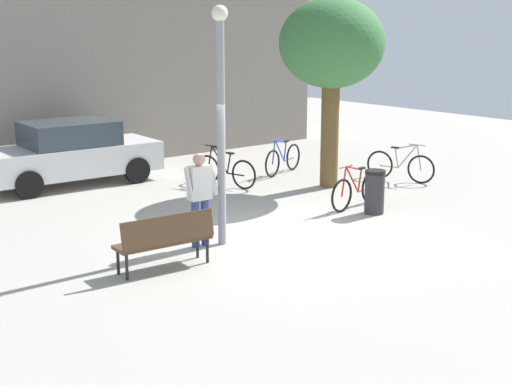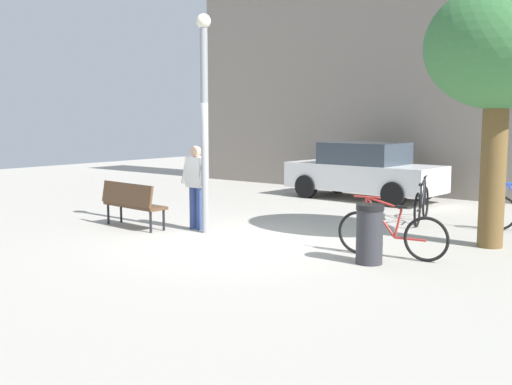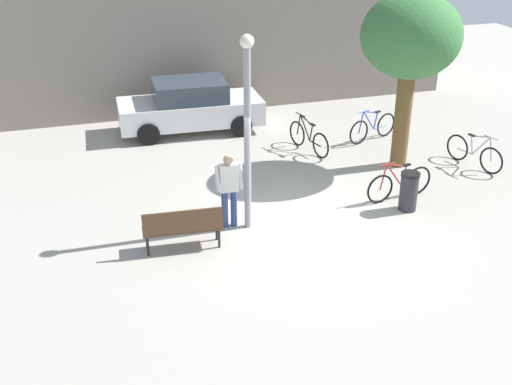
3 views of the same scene
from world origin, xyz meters
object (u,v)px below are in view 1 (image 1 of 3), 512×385
Objects in this scene: parked_car_white at (71,153)px; plaza_tree at (332,46)px; bicycle_blue at (283,159)px; bicycle_black at (225,171)px; person_by_lamppost at (200,193)px; park_bench at (166,237)px; bicycle_red at (357,190)px; lamppost at (221,111)px; trash_bin at (375,192)px; bicycle_silver at (400,166)px.

plaza_tree is at bearing -41.30° from parked_car_white.
bicycle_black is (-2.07, -0.26, 0.00)m from bicycle_blue.
bicycle_black is at bearing -42.64° from parked_car_white.
person_by_lamppost is at bearing -93.96° from parked_car_white.
person_by_lamppost is 1.02× the size of park_bench.
bicycle_red reaches higher than park_bench.
plaza_tree is (4.75, 2.10, 0.94)m from lamppost.
bicycle_blue is 5.38m from parked_car_white.
park_bench is at bearing -171.02° from bicycle_red.
trash_bin is at bearing -77.53° from bicycle_black.
parked_car_white is (-3.73, 5.95, 0.39)m from bicycle_red.
person_by_lamppost is 0.93× the size of bicycle_red.
plaza_tree is at bearing -39.26° from bicycle_black.
bicycle_silver is 3.34m from trash_bin.
bicycle_black is at bearing 44.26° from park_bench.
bicycle_red is 0.42× the size of parked_car_white.
park_bench is 0.93× the size of bicycle_silver.
person_by_lamppost is at bearing -169.60° from bicycle_silver.
lamppost is at bearing -90.43° from parked_car_white.
park_bench is 6.97m from parked_car_white.
parked_car_white reaches higher than bicycle_red.
bicycle_silver is 3.01m from bicycle_red.
plaza_tree reaches higher than bicycle_red.
trash_bin is (-0.08, -0.57, 0.08)m from bicycle_red.
person_by_lamppost reaches higher than bicycle_silver.
bicycle_black is at bearing 148.79° from bicycle_silver.
bicycle_blue and bicycle_black have the same top height.
person_by_lamppost reaches higher than bicycle_red.
plaza_tree is 4.87× the size of trash_bin.
parked_car_white is (1.57, 6.79, 0.23)m from park_bench.
park_bench is at bearing -145.00° from bicycle_blue.
person_by_lamppost is at bearing -144.16° from bicycle_blue.
parked_car_white is at bearing 143.50° from bicycle_silver.
lamppost is 2.48× the size of person_by_lamppost.
bicycle_silver is at bearing 21.96° from bicycle_red.
parked_car_white is at bearing 89.57° from lamppost.
bicycle_red is at bearing -74.29° from bicycle_black.
person_by_lamppost is 0.39× the size of parked_car_white.
park_bench is 6.07m from bicycle_black.
trash_bin is (3.70, -0.29, -1.92)m from lamppost.
bicycle_red is at bearing 4.27° from lamppost.
bicycle_blue is at bearing 74.25° from trash_bin.
bicycle_silver is at bearing -56.46° from bicycle_blue.
parked_car_white is (0.42, 6.10, -0.19)m from person_by_lamppost.
bicycle_silver is 0.41× the size of parked_car_white.
bicycle_black is at bearing 105.71° from bicycle_red.
plaza_tree reaches higher than parked_car_white.
bicycle_silver is at bearing -20.86° from plaza_tree.
lamppost reaches higher than bicycle_blue.
bicycle_silver and bicycle_black have the same top height.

